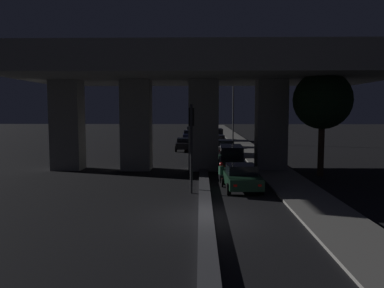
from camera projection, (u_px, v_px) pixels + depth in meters
The scene contains 19 objects.
ground_plane at pixel (206, 218), 15.39m from camera, with size 200.00×200.00×0.00m, color black.
median_divider at pixel (202, 142), 50.22m from camera, with size 0.60×126.00×0.22m, color #4C4C51.
sidewalk_right at pixel (246, 148), 43.14m from camera, with size 2.69×126.00×0.12m, color gray.
elevated_overpass at pixel (199, 75), 27.05m from camera, with size 26.36×13.31×9.25m.
traffic_light_left_of_median at pixel (191, 133), 19.68m from camera, with size 0.30×0.49×4.73m.
street_lamp at pixel (231, 104), 48.36m from camera, with size 2.19×0.32×8.74m.
car_dark_green_lead at pixel (241, 177), 20.82m from camera, with size 2.08×4.36×1.42m.
car_dark_green_second at pixel (231, 157), 27.33m from camera, with size 2.05×4.55×1.81m.
car_white_third at pixel (224, 148), 35.90m from camera, with size 2.05×4.09×1.56m.
car_dark_red_fourth at pixel (217, 141), 44.05m from camera, with size 2.19×4.56×1.47m.
car_dark_red_fifth at pixel (216, 134), 53.08m from camera, with size 2.12×4.58×1.75m.
car_black_lead_oncoming at pixel (185, 144), 40.61m from camera, with size 2.10×4.29×1.36m.
car_dark_blue_second_oncoming at pixel (189, 135), 53.74m from camera, with size 1.98×4.34×1.47m.
car_grey_third_oncoming at pixel (191, 131), 66.71m from camera, with size 2.03×4.26×1.40m.
motorcycle_black_filtering_near at pixel (221, 175), 22.05m from camera, with size 0.33×1.76×1.36m.
motorcycle_blue_filtering_mid at pixel (215, 160), 28.45m from camera, with size 0.32×1.78×1.51m.
motorcycle_red_filtering_far at pixel (214, 151), 34.39m from camera, with size 0.32×1.81×1.40m.
pedestrian_on_sidewalk at pixel (284, 158), 26.77m from camera, with size 0.32×0.32×1.68m.
roadside_tree_kerbside_near at pixel (323, 101), 24.64m from camera, with size 3.85×3.85×7.00m.
Camera 1 is at (-0.23, -15.05, 4.44)m, focal length 35.00 mm.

